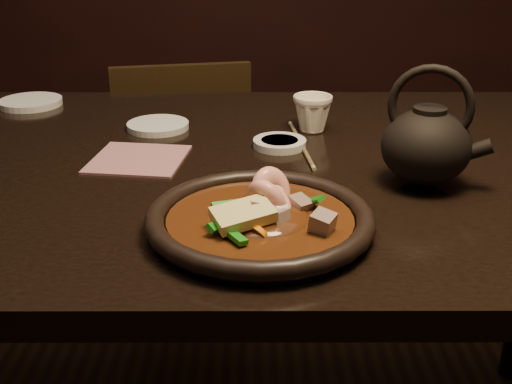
{
  "coord_description": "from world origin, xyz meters",
  "views": [
    {
      "loc": [
        0.04,
        -1.01,
        1.13
      ],
      "look_at": [
        0.04,
        -0.25,
        0.8
      ],
      "focal_mm": 45.0,
      "sensor_mm": 36.0,
      "label": 1
    }
  ],
  "objects_px": {
    "plate": "(260,221)",
    "tea_cup": "(312,112)",
    "table": "(234,201)",
    "teapot": "(427,142)",
    "chair": "(183,181)"
  },
  "relations": [
    {
      "from": "table",
      "to": "teapot",
      "type": "xyz_separation_m",
      "value": [
        0.29,
        -0.11,
        0.14
      ]
    },
    {
      "from": "chair",
      "to": "tea_cup",
      "type": "relative_size",
      "value": 10.52
    },
    {
      "from": "table",
      "to": "teapot",
      "type": "height_order",
      "value": "teapot"
    },
    {
      "from": "table",
      "to": "teapot",
      "type": "bearing_deg",
      "value": -20.32
    },
    {
      "from": "chair",
      "to": "tea_cup",
      "type": "xyz_separation_m",
      "value": [
        0.31,
        -0.53,
        0.36
      ]
    },
    {
      "from": "chair",
      "to": "plate",
      "type": "height_order",
      "value": "chair"
    },
    {
      "from": "plate",
      "to": "tea_cup",
      "type": "relative_size",
      "value": 3.99
    },
    {
      "from": "table",
      "to": "plate",
      "type": "bearing_deg",
      "value": -81.0
    },
    {
      "from": "teapot",
      "to": "chair",
      "type": "bearing_deg",
      "value": 138.97
    },
    {
      "from": "table",
      "to": "tea_cup",
      "type": "xyz_separation_m",
      "value": [
        0.14,
        0.16,
        0.11
      ]
    },
    {
      "from": "plate",
      "to": "tea_cup",
      "type": "distance_m",
      "value": 0.44
    },
    {
      "from": "plate",
      "to": "chair",
      "type": "bearing_deg",
      "value": 102.61
    },
    {
      "from": "chair",
      "to": "teapot",
      "type": "bearing_deg",
      "value": 109.23
    },
    {
      "from": "tea_cup",
      "to": "teapot",
      "type": "xyz_separation_m",
      "value": [
        0.15,
        -0.26,
        0.03
      ]
    },
    {
      "from": "table",
      "to": "plate",
      "type": "height_order",
      "value": "plate"
    }
  ]
}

